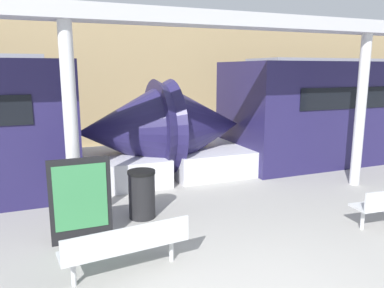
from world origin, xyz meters
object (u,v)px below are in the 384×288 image
at_px(bench_near, 126,244).
at_px(support_column_near, 71,128).
at_px(support_column_far, 360,112).
at_px(trash_bin, 142,194).
at_px(poster_board, 81,200).

xyz_separation_m(bench_near, support_column_near, (-0.51, 2.10, 1.38)).
bearing_deg(support_column_near, bench_near, -76.46).
bearing_deg(bench_near, support_column_far, 12.43).
relative_size(trash_bin, support_column_near, 0.26).
relative_size(trash_bin, poster_board, 0.65).
bearing_deg(support_column_far, support_column_near, 180.00).
distance_m(bench_near, support_column_far, 6.78).
relative_size(bench_near, trash_bin, 1.94).
distance_m(poster_board, support_column_near, 1.36).
height_order(trash_bin, support_column_near, support_column_near).
height_order(bench_near, trash_bin, trash_bin).
bearing_deg(support_column_far, trash_bin, -178.93).
height_order(trash_bin, poster_board, poster_board).
xyz_separation_m(trash_bin, poster_board, (-1.21, -0.67, 0.26)).
bearing_deg(poster_board, trash_bin, 28.91).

